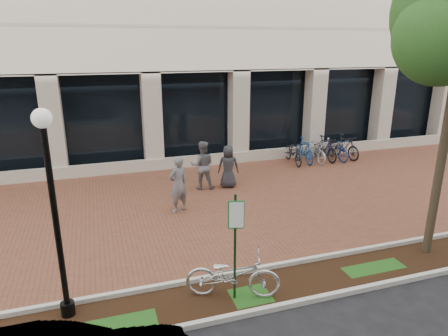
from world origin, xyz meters
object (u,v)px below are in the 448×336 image
object	(u,v)px
parking_sign	(235,234)
pedestrian_left	(178,184)
pedestrian_mid	(202,165)
lamppost	(54,207)
bollard	(328,147)
bike_rack_cluster	(319,150)
pedestrian_right	(228,166)
locked_bicycle	(233,275)

from	to	relation	value
parking_sign	pedestrian_left	size ratio (longest dim) A/B	1.28
pedestrian_left	pedestrian_mid	bearing A→B (deg)	-150.30
lamppost	bollard	bearing A→B (deg)	37.35
lamppost	pedestrian_left	distance (m)	5.78
parking_sign	bollard	bearing A→B (deg)	63.76
bike_rack_cluster	bollard	bearing A→B (deg)	30.93
pedestrian_right	pedestrian_mid	bearing A→B (deg)	11.34
parking_sign	bike_rack_cluster	size ratio (longest dim) A/B	0.67
parking_sign	pedestrian_mid	bearing A→B (deg)	95.31
lamppost	pedestrian_left	size ratio (longest dim) A/B	2.25
parking_sign	bollard	world-z (taller)	parking_sign
parking_sign	lamppost	world-z (taller)	lamppost
locked_bicycle	lamppost	bearing A→B (deg)	103.82
locked_bicycle	bollard	xyz separation A→B (m)	(8.15, 9.27, -0.04)
parking_sign	pedestrian_right	size ratio (longest dim) A/B	1.46
lamppost	locked_bicycle	bearing A→B (deg)	-7.36
bollard	bike_rack_cluster	world-z (taller)	bike_rack_cluster
lamppost	parking_sign	bearing A→B (deg)	-8.89
locked_bicycle	pedestrian_mid	world-z (taller)	pedestrian_mid
lamppost	bike_rack_cluster	distance (m)	13.84
locked_bicycle	pedestrian_right	distance (m)	7.05
pedestrian_left	pedestrian_right	world-z (taller)	pedestrian_left
pedestrian_left	bollard	size ratio (longest dim) A/B	1.93
locked_bicycle	pedestrian_right	xyz separation A→B (m)	(2.16, 6.70, 0.29)
pedestrian_left	bike_rack_cluster	bearing A→B (deg)	-177.96
lamppost	pedestrian_left	xyz separation A→B (m)	(3.27, 4.54, -1.46)
parking_sign	locked_bicycle	xyz separation A→B (m)	(-0.01, 0.10, -1.01)
parking_sign	pedestrian_right	bearing A→B (deg)	87.24
pedestrian_mid	pedestrian_right	size ratio (longest dim) A/B	1.12
pedestrian_right	pedestrian_left	bearing A→B (deg)	55.78
parking_sign	bollard	distance (m)	12.45
lamppost	pedestrian_right	distance (m)	8.53
pedestrian_left	locked_bicycle	bearing A→B (deg)	66.82
parking_sign	pedestrian_right	xyz separation A→B (m)	(2.14, 6.80, -0.72)
parking_sign	lamppost	xyz separation A→B (m)	(-3.43, 0.54, 0.86)
locked_bicycle	bike_rack_cluster	distance (m)	11.54
pedestrian_mid	pedestrian_right	distance (m)	1.01
parking_sign	pedestrian_left	distance (m)	5.12
pedestrian_left	bike_rack_cluster	distance (m)	8.51
parking_sign	locked_bicycle	size ratio (longest dim) A/B	1.18
pedestrian_mid	parking_sign	bearing A→B (deg)	95.13
pedestrian_mid	bike_rack_cluster	world-z (taller)	pedestrian_mid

